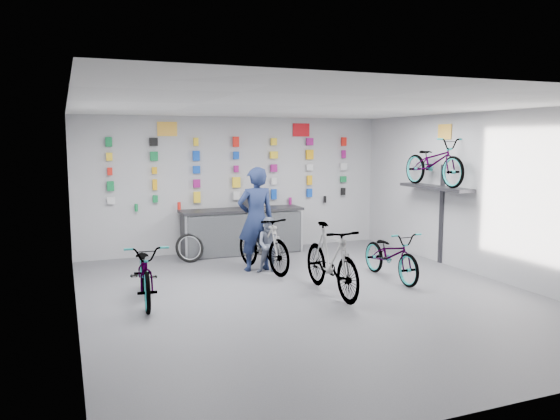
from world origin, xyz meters
name	(u,v)px	position (x,y,z in m)	size (l,w,h in m)	color
floor	(310,296)	(0.00, 0.00, 0.00)	(8.00, 8.00, 0.00)	#515256
ceiling	(311,106)	(0.00, 0.00, 3.00)	(8.00, 8.00, 0.00)	white
wall_back	(235,184)	(0.00, 4.00, 1.50)	(7.00, 7.00, 0.00)	#B5B5B8
wall_front	(498,251)	(0.00, -4.00, 1.50)	(7.00, 7.00, 0.00)	#B5B5B8
wall_left	(73,214)	(-3.50, 0.00, 1.50)	(8.00, 8.00, 0.00)	#B5B5B8
wall_right	(486,195)	(3.50, 0.00, 1.50)	(8.00, 8.00, 0.00)	#B5B5B8
counter	(242,232)	(0.00, 3.54, 0.49)	(2.70, 0.66, 1.00)	black
merch_wall	(238,171)	(0.05, 3.93, 1.80)	(5.56, 0.08, 1.56)	silver
wall_bracket	(436,192)	(3.33, 1.20, 1.46)	(0.39, 1.90, 2.00)	#333338
sign_left	(167,129)	(-1.50, 3.98, 2.72)	(0.42, 0.02, 0.30)	yellow
sign_right	(301,130)	(1.60, 3.98, 2.72)	(0.42, 0.02, 0.30)	red
sign_side	(445,132)	(3.48, 1.20, 2.65)	(0.02, 0.40, 0.30)	yellow
bike_left	(145,272)	(-2.49, 0.64, 0.48)	(0.64, 1.82, 0.96)	gray
bike_center	(331,260)	(0.36, -0.03, 0.57)	(0.54, 1.91, 1.15)	gray
bike_right	(391,255)	(1.80, 0.43, 0.45)	(0.60, 1.71, 0.90)	gray
bike_service	(263,243)	(-0.12, 1.86, 0.55)	(0.52, 1.83, 1.10)	gray
bike_wall	(434,162)	(3.25, 1.20, 2.05)	(0.63, 1.80, 0.95)	gray
clerk	(256,219)	(-0.22, 1.98, 0.99)	(0.72, 0.48, 1.99)	#172145
customer	(270,245)	(-0.05, 1.68, 0.53)	(0.51, 0.40, 1.06)	slate
spare_wheel	(190,248)	(-1.25, 3.17, 0.29)	(0.65, 0.37, 0.60)	black
register	(250,203)	(0.18, 3.55, 1.11)	(0.28, 0.30, 0.22)	black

